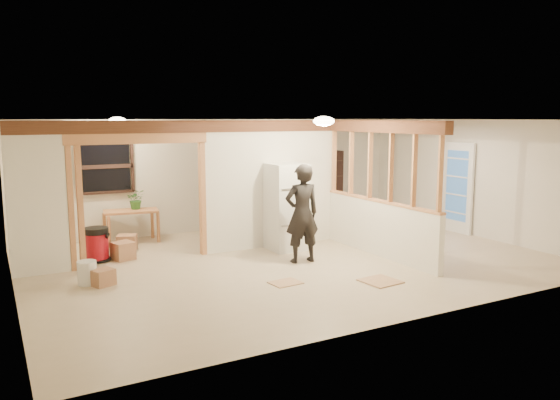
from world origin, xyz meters
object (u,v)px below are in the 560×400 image
woman (302,213)px  work_table (131,226)px  refrigerator (287,207)px  shop_vac (97,244)px  bookshelf (326,186)px

woman → work_table: 3.78m
refrigerator → shop_vac: bearing=166.7°
bookshelf → refrigerator: bearing=-136.5°
refrigerator → woman: woman is taller
woman → work_table: (-2.30, 2.96, -0.53)m
work_table → shop_vac: size_ratio=1.73×
shop_vac → work_table: bearing=53.0°
work_table → shop_vac: 1.49m
refrigerator → woman: 0.99m
work_table → bookshelf: size_ratio=0.62×
refrigerator → work_table: size_ratio=1.56×
woman → bookshelf: (2.57, 3.19, -0.01)m
woman → shop_vac: size_ratio=2.82×
shop_vac → bookshelf: (5.76, 1.42, 0.55)m
refrigerator → bookshelf: bearing=43.5°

